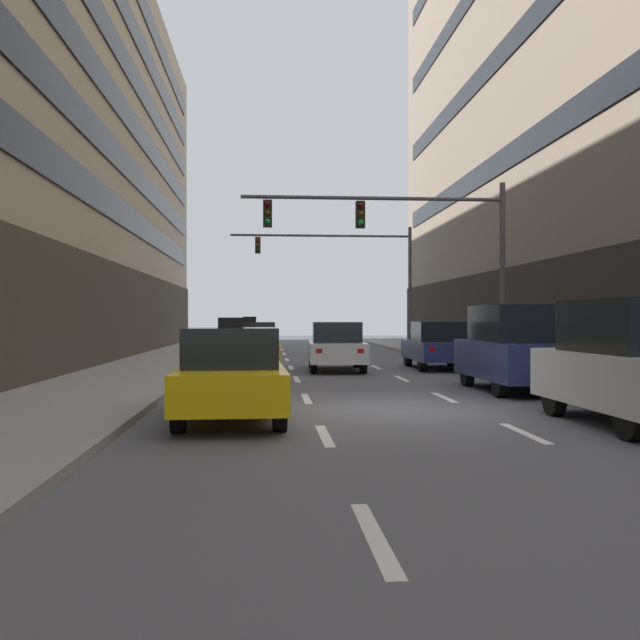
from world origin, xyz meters
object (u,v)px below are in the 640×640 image
Objects in this scene: car_parked_1 at (634,363)px; traffic_signal_1 at (355,264)px; car_driving_2 at (336,347)px; car_parked_2 at (514,348)px; car_parked_3 at (438,346)px; taxi_driving_1 at (231,375)px; taxi_driving_0 at (249,347)px; traffic_signal_0 at (410,237)px.

traffic_signal_1 reaches higher than car_parked_1.
car_parked_2 reaches higher than car_driving_2.
car_parked_1 is 0.97× the size of car_parked_3.
taxi_driving_1 is 0.46× the size of traffic_signal_1.
car_driving_2 is at bearing -171.16° from car_parked_3.
car_parked_1 reaches higher than car_driving_2.
taxi_driving_0 is 6.48m from traffic_signal_0.
car_parked_2 is 7.78m from car_parked_3.
taxi_driving_1 reaches higher than car_driving_2.
car_parked_2 is at bearing 90.00° from car_parked_1.
traffic_signal_1 reaches higher than car_parked_2.
taxi_driving_0 is at bearing -112.10° from traffic_signal_1.
car_parked_3 is at bearing 8.84° from car_driving_2.
car_parked_1 is 1.00× the size of car_parked_2.
taxi_driving_0 is 1.03× the size of car_parked_1.
taxi_driving_0 is at bearing 89.78° from taxi_driving_1.
traffic_signal_1 reaches higher than car_driving_2.
car_parked_2 is (6.62, -6.99, 0.23)m from taxi_driving_0.
car_parked_1 is at bearing -89.99° from car_parked_3.
taxi_driving_1 is 1.00× the size of car_parked_1.
traffic_signal_1 is at bearing 89.67° from traffic_signal_0.
car_driving_2 is 13.31m from traffic_signal_1.
car_parked_3 is at bearing 90.01° from car_parked_1.
taxi_driving_0 is at bearing -173.23° from car_parked_3.
traffic_signal_1 is (2.23, 12.56, 3.80)m from car_driving_2.
traffic_signal_0 is at bearing 61.98° from taxi_driving_1.
traffic_signal_1 is (-1.44, 19.77, 3.57)m from car_parked_2.
taxi_driving_1 is at bearing -90.22° from taxi_driving_0.
car_parked_2 is 0.46× the size of traffic_signal_1.
car_parked_3 is at bearing 90.01° from car_parked_2.
traffic_signal_1 is (-1.44, 11.99, 3.80)m from car_parked_3.
traffic_signal_0 is (-1.52, -2.65, 3.54)m from car_parked_3.
taxi_driving_1 is (-0.04, -11.53, -0.02)m from taxi_driving_0.
car_parked_1 is 0.46× the size of traffic_signal_1.
taxi_driving_0 is 0.48× the size of traffic_signal_1.
traffic_signal_1 is at bearing 94.16° from car_parked_2.
taxi_driving_0 is 1.00× the size of car_driving_2.
taxi_driving_1 is 14.01m from car_parked_3.
car_driving_2 is at bearing 4.18° from taxi_driving_0.
car_parked_2 reaches higher than taxi_driving_0.
car_parked_3 is (6.62, 0.79, 0.00)m from taxi_driving_0.
car_parked_2 is (0.00, 5.69, 0.00)m from car_parked_1.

